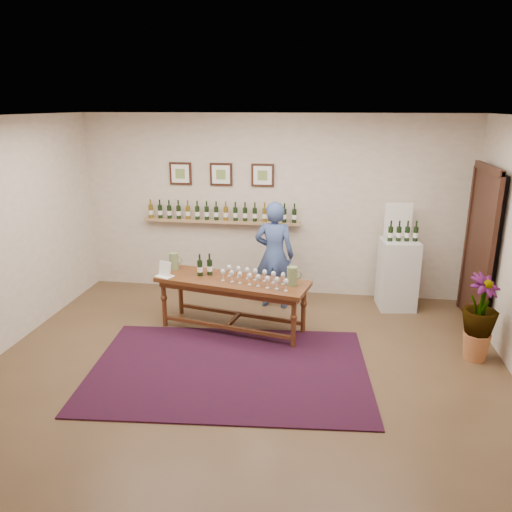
# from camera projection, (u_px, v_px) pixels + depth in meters

# --- Properties ---
(ground) EXTENTS (6.00, 6.00, 0.00)m
(ground) POSITION_uv_depth(u_px,v_px,m) (246.00, 366.00, 5.80)
(ground) COLOR #513924
(ground) RESTS_ON ground
(room_shell) EXTENTS (6.00, 6.00, 6.00)m
(room_shell) POSITION_uv_depth(u_px,v_px,m) (417.00, 239.00, 6.93)
(room_shell) COLOR beige
(room_shell) RESTS_ON ground
(rug) EXTENTS (3.32, 2.36, 0.02)m
(rug) POSITION_uv_depth(u_px,v_px,m) (229.00, 369.00, 5.72)
(rug) COLOR #480C17
(rug) RESTS_ON ground
(tasting_table) EXTENTS (2.10, 1.04, 0.71)m
(tasting_table) POSITION_uv_depth(u_px,v_px,m) (232.00, 287.00, 6.58)
(tasting_table) COLOR #461E11
(tasting_table) RESTS_ON ground
(table_glasses) EXTENTS (1.22, 0.59, 0.16)m
(table_glasses) POSITION_uv_depth(u_px,v_px,m) (253.00, 276.00, 6.42)
(table_glasses) COLOR silver
(table_glasses) RESTS_ON tasting_table
(table_bottles) EXTENTS (0.28, 0.19, 0.27)m
(table_bottles) POSITION_uv_depth(u_px,v_px,m) (205.00, 266.00, 6.67)
(table_bottles) COLOR black
(table_bottles) RESTS_ON tasting_table
(pitcher_left) EXTENTS (0.20, 0.20, 0.24)m
(pitcher_left) POSITION_uv_depth(u_px,v_px,m) (174.00, 261.00, 6.92)
(pitcher_left) COLOR #6B7B4D
(pitcher_left) RESTS_ON tasting_table
(pitcher_right) EXTENTS (0.19, 0.19, 0.24)m
(pitcher_right) POSITION_uv_depth(u_px,v_px,m) (292.00, 276.00, 6.32)
(pitcher_right) COLOR #6B7B4D
(pitcher_right) RESTS_ON tasting_table
(menu_card) EXTENTS (0.26, 0.23, 0.20)m
(menu_card) POSITION_uv_depth(u_px,v_px,m) (165.00, 269.00, 6.66)
(menu_card) COLOR white
(menu_card) RESTS_ON tasting_table
(display_pedestal) EXTENTS (0.58, 0.58, 1.03)m
(display_pedestal) POSITION_uv_depth(u_px,v_px,m) (397.00, 274.00, 7.35)
(display_pedestal) COLOR silver
(display_pedestal) RESTS_ON ground
(pedestal_bottles) EXTENTS (0.31, 0.12, 0.30)m
(pedestal_bottles) POSITION_uv_depth(u_px,v_px,m) (403.00, 231.00, 7.13)
(pedestal_bottles) COLOR black
(pedestal_bottles) RESTS_ON display_pedestal
(info_sign) EXTENTS (0.40, 0.07, 0.55)m
(info_sign) POSITION_uv_depth(u_px,v_px,m) (398.00, 220.00, 7.28)
(info_sign) COLOR white
(info_sign) RESTS_ON display_pedestal
(potted_plant) EXTENTS (0.68, 0.68, 0.91)m
(potted_plant) POSITION_uv_depth(u_px,v_px,m) (480.00, 318.00, 5.82)
(potted_plant) COLOR #AA6338
(potted_plant) RESTS_ON ground
(person) EXTENTS (0.61, 0.43, 1.60)m
(person) POSITION_uv_depth(u_px,v_px,m) (274.00, 255.00, 7.31)
(person) COLOR #3A4F89
(person) RESTS_ON ground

